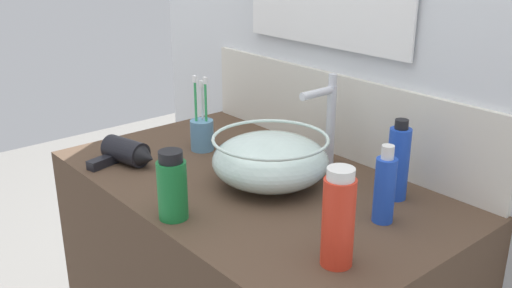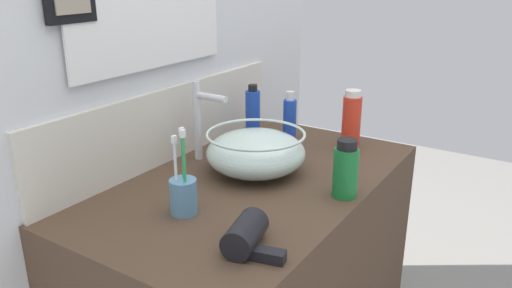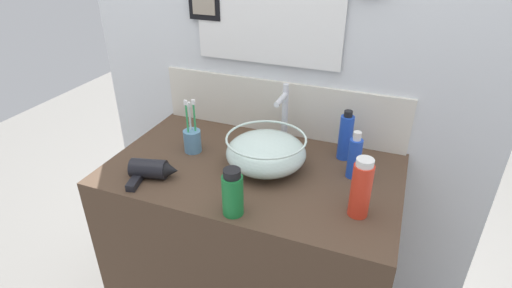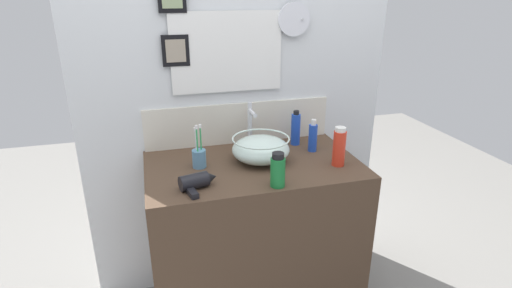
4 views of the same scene
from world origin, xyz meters
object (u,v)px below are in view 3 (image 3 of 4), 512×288
object	(u,v)px
faucet	(284,111)
spray_bottle	(361,188)
lotion_bottle	(345,137)
toothbrush_cup	(192,140)
glass_bowl_sink	(266,152)
shampoo_bottle	(354,157)
soap_dispenser	(233,193)
hair_drier	(152,170)

from	to	relation	value
faucet	spray_bottle	bearing A→B (deg)	-44.51
faucet	lotion_bottle	distance (m)	0.25
spray_bottle	lotion_bottle	bearing A→B (deg)	107.88
faucet	toothbrush_cup	distance (m)	0.36
toothbrush_cup	glass_bowl_sink	bearing A→B (deg)	-2.09
glass_bowl_sink	shampoo_bottle	distance (m)	0.30
lotion_bottle	soap_dispenser	size ratio (longest dim) A/B	1.24
toothbrush_cup	lotion_bottle	distance (m)	0.56
faucet	spray_bottle	world-z (taller)	faucet
glass_bowl_sink	lotion_bottle	distance (m)	0.30
hair_drier	lotion_bottle	xyz separation A→B (m)	(0.58, 0.37, 0.06)
faucet	soap_dispenser	bearing A→B (deg)	-90.48
hair_drier	soap_dispenser	size ratio (longest dim) A/B	1.13
toothbrush_cup	soap_dispenser	distance (m)	0.41
glass_bowl_sink	faucet	world-z (taller)	faucet
toothbrush_cup	spray_bottle	world-z (taller)	toothbrush_cup
toothbrush_cup	shampoo_bottle	world-z (taller)	toothbrush_cup
soap_dispenser	glass_bowl_sink	bearing A→B (deg)	89.17
glass_bowl_sink	soap_dispenser	distance (m)	0.27
glass_bowl_sink	faucet	size ratio (longest dim) A/B	1.16
soap_dispenser	spray_bottle	xyz separation A→B (m)	(0.35, 0.13, 0.02)
hair_drier	shampoo_bottle	distance (m)	0.68
faucet	lotion_bottle	bearing A→B (deg)	-6.15
hair_drier	toothbrush_cup	world-z (taller)	toothbrush_cup
hair_drier	lotion_bottle	world-z (taller)	lotion_bottle
spray_bottle	toothbrush_cup	bearing A→B (deg)	166.57
shampoo_bottle	glass_bowl_sink	bearing A→B (deg)	-169.29
toothbrush_cup	soap_dispenser	size ratio (longest dim) A/B	1.39
glass_bowl_sink	toothbrush_cup	size ratio (longest dim) A/B	1.31
hair_drier	toothbrush_cup	xyz separation A→B (m)	(0.04, 0.21, 0.02)
faucet	spray_bottle	size ratio (longest dim) A/B	1.26
hair_drier	soap_dispenser	bearing A→B (deg)	-12.14
faucet	lotion_bottle	xyz separation A→B (m)	(0.24, -0.03, -0.05)
lotion_bottle	soap_dispenser	bearing A→B (deg)	-119.21
hair_drier	shampoo_bottle	size ratio (longest dim) A/B	1.01
toothbrush_cup	lotion_bottle	world-z (taller)	toothbrush_cup
soap_dispenser	faucet	bearing A→B (deg)	89.52
toothbrush_cup	shampoo_bottle	distance (m)	0.59
hair_drier	shampoo_bottle	xyz separation A→B (m)	(0.63, 0.26, 0.05)
hair_drier	toothbrush_cup	distance (m)	0.22
lotion_bottle	soap_dispenser	world-z (taller)	lotion_bottle
spray_bottle	hair_drier	bearing A→B (deg)	-175.07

